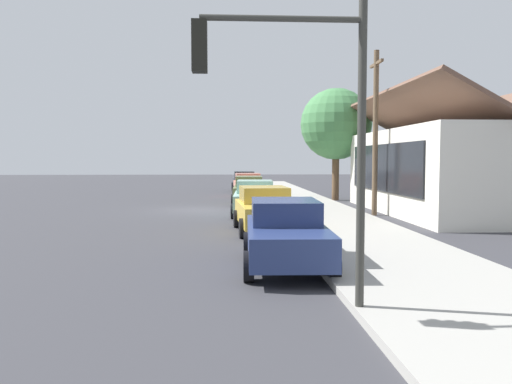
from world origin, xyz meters
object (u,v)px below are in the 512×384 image
object	(u,v)px
car_navy	(286,233)
utility_pole_wooden	(375,130)
car_coral	(248,185)
car_seafoam	(255,197)
car_mustard	(265,209)
car_charcoal	(244,181)
car_olive	(249,190)
fire_hydrant_red	(271,192)
shade_tree	(336,124)
traffic_light_main	(297,102)

from	to	relation	value
car_navy	utility_pole_wooden	world-z (taller)	utility_pole_wooden
car_coral	car_seafoam	distance (m)	12.07
car_coral	car_mustard	distance (m)	17.55
car_charcoal	car_mustard	xyz separation A→B (m)	(23.02, -0.03, -0.00)
car_olive	car_charcoal	bearing A→B (deg)	-177.57
car_coral	car_seafoam	world-z (taller)	same
car_coral	car_seafoam	xyz separation A→B (m)	(12.07, -0.18, 0.00)
car_navy	car_seafoam	bearing A→B (deg)	-177.49
car_coral	fire_hydrant_red	distance (m)	3.40
car_seafoam	utility_pole_wooden	xyz separation A→B (m)	(0.42, 5.49, 3.11)
car_mustard	utility_pole_wooden	xyz separation A→B (m)	(-5.06, 5.43, 3.11)
car_seafoam	car_navy	xyz separation A→B (m)	(11.48, 0.12, -0.00)
utility_pole_wooden	car_mustard	bearing A→B (deg)	-46.99
car_coral	shade_tree	xyz separation A→B (m)	(3.81, 5.35, 3.93)
car_olive	car_navy	size ratio (longest dim) A/B	1.03
car_navy	car_charcoal	bearing A→B (deg)	-178.05
car_navy	fire_hydrant_red	distance (m)	20.48
car_seafoam	shade_tree	world-z (taller)	shade_tree
car_olive	car_mustard	size ratio (longest dim) A/B	1.04
car_seafoam	car_navy	size ratio (longest dim) A/B	1.04
car_coral	car_olive	distance (m)	6.13
fire_hydrant_red	car_mustard	bearing A→B (deg)	-5.64
car_seafoam	fire_hydrant_red	xyz separation A→B (m)	(-8.95, 1.49, -0.32)
car_mustard	car_navy	world-z (taller)	same
car_seafoam	shade_tree	distance (m)	10.69
car_mustard	car_charcoal	bearing A→B (deg)	176.72
car_olive	utility_pole_wooden	bearing A→B (deg)	43.81
car_coral	traffic_light_main	world-z (taller)	traffic_light_main
car_mustard	shade_tree	size ratio (longest dim) A/B	0.63
car_charcoal	car_coral	size ratio (longest dim) A/B	1.06
car_seafoam	shade_tree	size ratio (longest dim) A/B	0.66
car_seafoam	traffic_light_main	world-z (taller)	traffic_light_main
car_coral	utility_pole_wooden	world-z (taller)	utility_pole_wooden
car_mustard	car_navy	bearing A→B (deg)	-2.71
car_coral	fire_hydrant_red	world-z (taller)	car_coral
car_seafoam	car_navy	world-z (taller)	same
car_coral	shade_tree	world-z (taller)	shade_tree
car_navy	traffic_light_main	world-z (taller)	traffic_light_main
utility_pole_wooden	car_navy	bearing A→B (deg)	-25.92
car_charcoal	car_coral	world-z (taller)	same
car_mustard	utility_pole_wooden	world-z (taller)	utility_pole_wooden
car_mustard	shade_tree	xyz separation A→B (m)	(-13.74, 5.46, 3.93)
car_charcoal	fire_hydrant_red	distance (m)	8.70
car_charcoal	traffic_light_main	xyz separation A→B (m)	(32.88, -0.27, 2.68)
shade_tree	car_olive	bearing A→B (deg)	-67.34
traffic_light_main	utility_pole_wooden	xyz separation A→B (m)	(-14.92, 5.66, 0.44)
car_mustard	utility_pole_wooden	distance (m)	8.05
fire_hydrant_red	utility_pole_wooden	bearing A→B (deg)	23.12
car_charcoal	car_coral	bearing A→B (deg)	0.16
car_olive	car_seafoam	xyz separation A→B (m)	(5.95, 0.01, 0.00)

